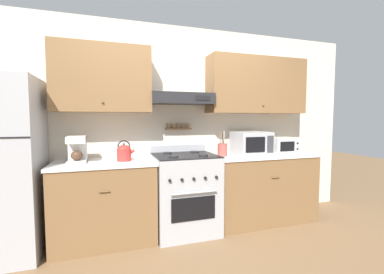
{
  "coord_description": "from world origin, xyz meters",
  "views": [
    {
      "loc": [
        -0.85,
        -2.61,
        1.37
      ],
      "look_at": [
        0.08,
        0.27,
        1.15
      ],
      "focal_mm": 24.0,
      "sensor_mm": 36.0,
      "label": 1
    }
  ],
  "objects_px": {
    "tea_kettle": "(124,152)",
    "utensil_crock": "(222,149)",
    "microwave": "(251,143)",
    "coffee_maker": "(77,149)",
    "toaster_oven": "(282,145)",
    "stove_range": "(185,193)"
  },
  "relations": [
    {
      "from": "tea_kettle",
      "to": "utensil_crock",
      "type": "relative_size",
      "value": 0.74
    },
    {
      "from": "tea_kettle",
      "to": "microwave",
      "type": "relative_size",
      "value": 0.52
    },
    {
      "from": "coffee_maker",
      "to": "utensil_crock",
      "type": "height_order",
      "value": "utensil_crock"
    },
    {
      "from": "microwave",
      "to": "toaster_oven",
      "type": "relative_size",
      "value": 1.31
    },
    {
      "from": "stove_range",
      "to": "tea_kettle",
      "type": "height_order",
      "value": "tea_kettle"
    },
    {
      "from": "toaster_oven",
      "to": "microwave",
      "type": "bearing_deg",
      "value": 177.63
    },
    {
      "from": "tea_kettle",
      "to": "toaster_oven",
      "type": "bearing_deg",
      "value": -0.05
    },
    {
      "from": "utensil_crock",
      "to": "microwave",
      "type": "bearing_deg",
      "value": 2.43
    },
    {
      "from": "microwave",
      "to": "toaster_oven",
      "type": "distance_m",
      "value": 0.47
    },
    {
      "from": "stove_range",
      "to": "microwave",
      "type": "xyz_separation_m",
      "value": [
        0.91,
        0.02,
        0.58
      ]
    },
    {
      "from": "microwave",
      "to": "utensil_crock",
      "type": "distance_m",
      "value": 0.42
    },
    {
      "from": "toaster_oven",
      "to": "utensil_crock",
      "type": "bearing_deg",
      "value": 179.89
    },
    {
      "from": "stove_range",
      "to": "toaster_oven",
      "type": "relative_size",
      "value": 3.01
    },
    {
      "from": "utensil_crock",
      "to": "toaster_oven",
      "type": "distance_m",
      "value": 0.89
    },
    {
      "from": "stove_range",
      "to": "tea_kettle",
      "type": "relative_size",
      "value": 4.44
    },
    {
      "from": "coffee_maker",
      "to": "microwave",
      "type": "bearing_deg",
      "value": -0.32
    },
    {
      "from": "stove_range",
      "to": "coffee_maker",
      "type": "height_order",
      "value": "coffee_maker"
    },
    {
      "from": "tea_kettle",
      "to": "coffee_maker",
      "type": "height_order",
      "value": "coffee_maker"
    },
    {
      "from": "stove_range",
      "to": "coffee_maker",
      "type": "distance_m",
      "value": 1.31
    },
    {
      "from": "microwave",
      "to": "utensil_crock",
      "type": "height_order",
      "value": "utensil_crock"
    },
    {
      "from": "utensil_crock",
      "to": "stove_range",
      "type": "bearing_deg",
      "value": -179.93
    },
    {
      "from": "coffee_maker",
      "to": "utensil_crock",
      "type": "bearing_deg",
      "value": -1.01
    }
  ]
}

